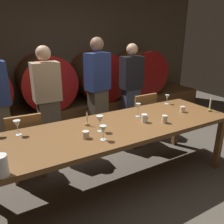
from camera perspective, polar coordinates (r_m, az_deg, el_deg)
name	(u,v)px	position (r m, az deg, el deg)	size (l,w,h in m)	color
ground_plane	(140,181)	(3.01, 7.12, -16.94)	(8.81, 8.81, 0.00)	#4C443A
back_wall	(62,52)	(4.96, -12.45, 14.62)	(6.77, 0.24, 2.79)	brown
barrel_shelf	(75,113)	(4.69, -9.35, -0.20)	(6.10, 0.90, 0.44)	brown
wine_barrel_center_left	(46,82)	(4.36, -16.32, 7.35)	(0.98, 0.77, 0.98)	#513319
wine_barrel_center_right	(98,76)	(4.71, -3.62, 8.95)	(0.98, 0.77, 0.98)	#513319
wine_barrel_far_right	(140,72)	(5.27, 7.14, 9.97)	(0.98, 0.77, 0.98)	brown
dining_table	(115,131)	(2.61, 0.69, -4.81)	(2.94, 0.91, 0.77)	brown
chair_left	(26,143)	(3.02, -20.91, -7.23)	(0.42, 0.42, 0.88)	brown
chair_right	(141,117)	(3.69, 7.29, -1.16)	(0.40, 0.40, 0.88)	brown
guest_center_left	(48,101)	(3.43, -15.85, 2.59)	(0.38, 0.24, 1.61)	brown
guest_center_right	(98,89)	(3.77, -3.58, 5.69)	(0.43, 0.32, 1.71)	brown
guest_far_right	(131,88)	(4.18, 4.83, 6.11)	(0.39, 0.26, 1.60)	#33384C
candle_left	(87,122)	(2.60, -6.30, -2.43)	(0.05, 0.05, 0.17)	olive
candle_right	(210,107)	(3.32, 23.43, 1.13)	(0.05, 0.05, 0.21)	olive
pitcher	(1,166)	(1.89, -26.23, -12.10)	(0.10, 0.10, 0.17)	white
wine_glass_left	(17,124)	(2.51, -22.80, -2.91)	(0.07, 0.07, 0.16)	white
wine_glass_center_left	(103,130)	(2.22, -2.27, -4.61)	(0.07, 0.07, 0.15)	silver
wine_glass_center_right	(100,120)	(2.41, -3.10, -2.00)	(0.08, 0.08, 0.18)	silver
wine_glass_right	(138,107)	(2.84, 6.60, 1.21)	(0.06, 0.06, 0.18)	silver
wine_glass_far_right	(167,97)	(3.45, 13.71, 3.61)	(0.06, 0.06, 0.14)	white
cup_far_left	(86,135)	(2.30, -6.64, -5.69)	(0.07, 0.07, 0.08)	beige
cup_center_left	(144,118)	(2.70, 8.15, -1.57)	(0.07, 0.07, 0.10)	white
cup_center_right	(165,119)	(2.73, 13.11, -1.76)	(0.07, 0.07, 0.09)	beige
cup_far_right	(182,109)	(3.17, 17.34, 0.67)	(0.07, 0.07, 0.08)	beige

